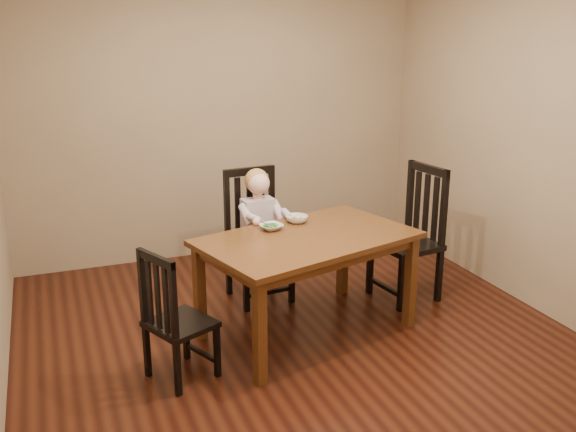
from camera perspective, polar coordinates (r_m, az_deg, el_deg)
name	(u,v)px	position (r m, az deg, el deg)	size (l,w,h in m)	color
room	(298,159)	(4.41, 0.88, 5.07)	(4.01, 4.01, 2.71)	#411A0D
dining_table	(308,248)	(4.68, 1.76, -2.83)	(1.72, 1.29, 0.76)	#4C2611
chair_child	(257,237)	(5.36, -2.81, -1.92)	(0.51, 0.49, 1.10)	black
chair_left	(174,319)	(4.22, -10.07, -9.00)	(0.50, 0.51, 0.90)	black
chair_right	(411,236)	(5.45, 10.90, -1.74)	(0.53, 0.55, 1.13)	black
toddler	(259,222)	(5.26, -2.59, -0.54)	(0.34, 0.43, 0.59)	beige
bowl_peas	(271,227)	(4.78, -1.50, -0.98)	(0.17, 0.17, 0.04)	silver
bowl_veg	(297,219)	(4.95, 0.79, -0.27)	(0.17, 0.17, 0.05)	silver
fork	(268,226)	(4.74, -1.75, -0.86)	(0.12, 0.09, 0.05)	silver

